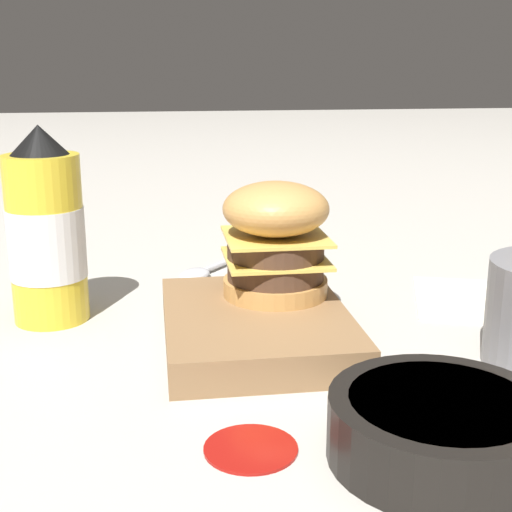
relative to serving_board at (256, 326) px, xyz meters
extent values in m
plane|color=#B7B2A8|center=(0.02, -0.02, -0.01)|extent=(6.00, 6.00, 0.00)
cube|color=olive|center=(0.00, 0.00, 0.00)|extent=(0.21, 0.16, 0.03)
cylinder|color=tan|center=(0.04, -0.02, 0.02)|extent=(0.10, 0.10, 0.02)
cylinder|color=#4C3323|center=(0.04, -0.02, 0.04)|extent=(0.09, 0.09, 0.02)
cube|color=#EAC656|center=(0.04, -0.02, 0.05)|extent=(0.09, 0.09, 0.00)
cylinder|color=#4C3323|center=(0.04, -0.02, 0.06)|extent=(0.09, 0.09, 0.02)
cube|color=#EAC656|center=(0.04, -0.02, 0.07)|extent=(0.09, 0.09, 0.00)
ellipsoid|color=tan|center=(0.04, -0.02, 0.10)|extent=(0.10, 0.10, 0.05)
cylinder|color=yellow|center=(0.09, 0.19, 0.07)|extent=(0.07, 0.07, 0.16)
cylinder|color=silver|center=(0.09, 0.19, 0.06)|extent=(0.07, 0.07, 0.07)
cone|color=black|center=(0.09, 0.19, 0.16)|extent=(0.05, 0.05, 0.03)
cylinder|color=black|center=(-0.21, -0.09, 0.01)|extent=(0.14, 0.14, 0.04)
cylinder|color=#CC4C33|center=(-0.21, -0.09, 0.02)|extent=(0.12, 0.12, 0.01)
cylinder|color=silver|center=(0.25, 0.00, -0.01)|extent=(0.08, 0.07, 0.01)
ellipsoid|color=silver|center=(0.20, 0.04, -0.01)|extent=(0.05, 0.05, 0.01)
cylinder|color=#9E140F|center=(-0.18, 0.03, -0.01)|extent=(0.06, 0.06, 0.00)
cube|color=beige|center=(0.07, -0.26, -0.01)|extent=(0.18, 0.18, 0.00)
camera|label=1|loc=(-0.59, 0.09, 0.23)|focal=50.00mm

